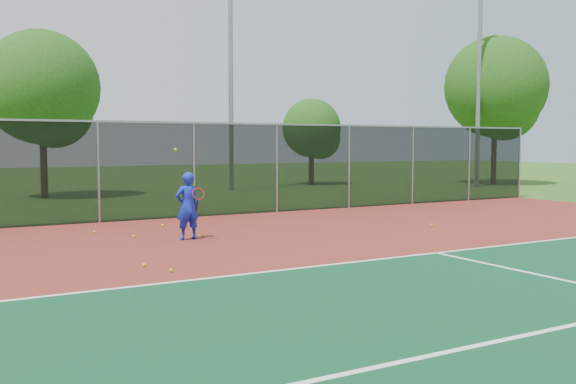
% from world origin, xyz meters
% --- Properties ---
extents(ground, '(120.00, 120.00, 0.00)m').
position_xyz_m(ground, '(0.00, 0.00, 0.00)').
color(ground, '#2D5819').
rests_on(ground, ground).
extents(court_apron, '(30.00, 20.00, 0.02)m').
position_xyz_m(court_apron, '(0.00, 2.00, 0.01)').
color(court_apron, maroon).
rests_on(court_apron, ground).
extents(fence_back, '(30.00, 0.06, 3.03)m').
position_xyz_m(fence_back, '(0.00, 12.00, 1.56)').
color(fence_back, black).
rests_on(fence_back, court_apron).
extents(tennis_player, '(0.63, 0.63, 2.24)m').
position_xyz_m(tennis_player, '(-1.93, 7.50, 0.85)').
color(tennis_player, '#1426BD').
rests_on(tennis_player, court_apron).
extents(practice_ball_0, '(0.07, 0.07, 0.07)m').
position_xyz_m(practice_ball_0, '(-1.43, 7.73, 0.06)').
color(practice_ball_0, '#B4D418').
rests_on(practice_ball_0, court_apron).
extents(practice_ball_2, '(0.07, 0.07, 0.07)m').
position_xyz_m(practice_ball_2, '(-1.66, 10.20, 0.06)').
color(practice_ball_2, '#B4D418').
rests_on(practice_ball_2, court_apron).
extents(practice_ball_3, '(0.07, 0.07, 0.07)m').
position_xyz_m(practice_ball_3, '(-3.61, 3.87, 0.06)').
color(practice_ball_3, '#B4D418').
rests_on(practice_ball_3, court_apron).
extents(practice_ball_4, '(0.07, 0.07, 0.07)m').
position_xyz_m(practice_ball_4, '(-3.66, 9.74, 0.06)').
color(practice_ball_4, '#B4D418').
rests_on(practice_ball_4, court_apron).
extents(practice_ball_5, '(0.07, 0.07, 0.07)m').
position_xyz_m(practice_ball_5, '(5.06, 6.51, 0.06)').
color(practice_ball_5, '#B4D418').
rests_on(practice_ball_5, court_apron).
extents(practice_ball_6, '(0.07, 0.07, 0.07)m').
position_xyz_m(practice_ball_6, '(-3.90, 4.61, 0.06)').
color(practice_ball_6, '#B4D418').
rests_on(practice_ball_6, court_apron).
extents(practice_ball_7, '(0.07, 0.07, 0.07)m').
position_xyz_m(practice_ball_7, '(-2.98, 8.46, 0.06)').
color(practice_ball_7, '#B4D418').
rests_on(practice_ball_7, court_apron).
extents(floodlight_n, '(0.90, 0.40, 11.75)m').
position_xyz_m(floodlight_n, '(5.84, 21.96, 6.64)').
color(floodlight_n, gray).
rests_on(floodlight_n, ground).
extents(floodlight_ne, '(0.90, 0.40, 11.75)m').
position_xyz_m(floodlight_ne, '(18.60, 17.95, 6.64)').
color(floodlight_ne, gray).
rests_on(floodlight_ne, ground).
extents(tree_back_left, '(4.94, 4.94, 7.25)m').
position_xyz_m(tree_back_left, '(-2.87, 22.16, 4.55)').
color(tree_back_left, '#352113').
rests_on(tree_back_left, ground).
extents(tree_back_mid, '(3.35, 3.35, 4.92)m').
position_xyz_m(tree_back_mid, '(11.93, 24.00, 3.08)').
color(tree_back_mid, '#352113').
rests_on(tree_back_mid, ground).
extents(tree_back_right, '(5.79, 5.79, 8.50)m').
position_xyz_m(tree_back_right, '(21.21, 19.02, 5.33)').
color(tree_back_right, '#352113').
rests_on(tree_back_right, ground).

